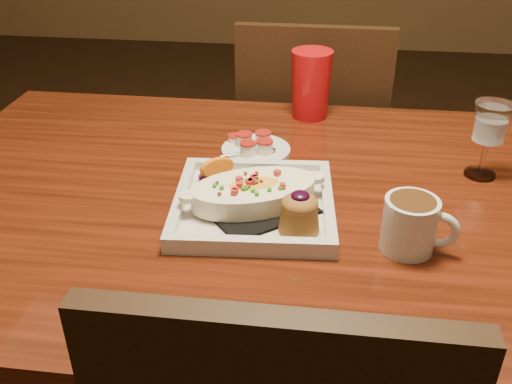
# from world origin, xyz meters

# --- Properties ---
(table) EXTENTS (1.50, 0.90, 0.75)m
(table) POSITION_xyz_m (0.00, 0.00, 0.65)
(table) COLOR maroon
(table) RESTS_ON floor
(chair_far) EXTENTS (0.42, 0.42, 0.93)m
(chair_far) POSITION_xyz_m (-0.00, 0.63, 0.51)
(chair_far) COLOR black
(chair_far) RESTS_ON floor
(plate) EXTENTS (0.29, 0.29, 0.08)m
(plate) POSITION_xyz_m (-0.07, -0.06, 0.78)
(plate) COLOR silver
(plate) RESTS_ON table
(coffee_mug) EXTENTS (0.12, 0.08, 0.09)m
(coffee_mug) POSITION_xyz_m (0.18, -0.14, 0.80)
(coffee_mug) COLOR silver
(coffee_mug) RESTS_ON table
(goblet) EXTENTS (0.07, 0.07, 0.15)m
(goblet) POSITION_xyz_m (0.34, 0.13, 0.85)
(goblet) COLOR silver
(goblet) RESTS_ON table
(saucer) EXTENTS (0.14, 0.14, 0.10)m
(saucer) POSITION_xyz_m (-0.11, 0.16, 0.76)
(saucer) COLOR silver
(saucer) RESTS_ON table
(creamer_loose) EXTENTS (0.03, 0.03, 0.02)m
(creamer_loose) POSITION_xyz_m (-0.15, 0.20, 0.76)
(creamer_loose) COLOR white
(creamer_loose) RESTS_ON table
(red_tumbler) EXTENTS (0.10, 0.10, 0.16)m
(red_tumbler) POSITION_xyz_m (-0.00, 0.37, 0.83)
(red_tumbler) COLOR red
(red_tumbler) RESTS_ON table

